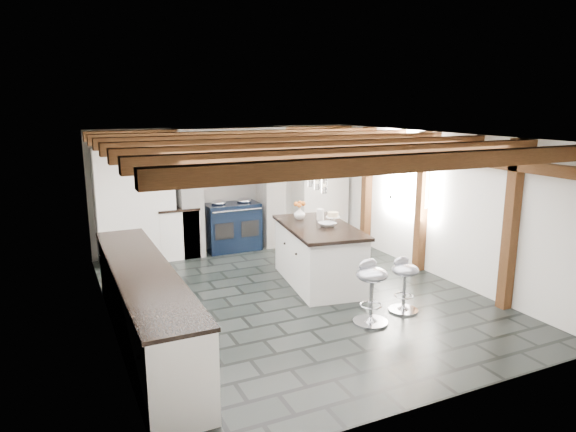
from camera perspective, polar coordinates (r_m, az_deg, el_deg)
name	(u,v)px	position (r m, az deg, el deg)	size (l,w,h in m)	color
ground	(293,296)	(7.53, 0.61, -8.88)	(6.00, 6.00, 0.00)	black
room_shell	(221,210)	(8.27, -7.46, 0.69)	(6.00, 6.03, 6.00)	white
range_cooker	(232,226)	(9.76, -6.23, -1.07)	(1.00, 0.63, 0.99)	black
kitchen_island	(318,254)	(7.91, 3.39, -4.21)	(1.23, 1.98, 1.23)	white
bar_stool_near	(404,278)	(7.03, 12.79, -6.77)	(0.40, 0.40, 0.74)	silver
bar_stool_far	(371,285)	(6.56, 9.22, -7.53)	(0.45, 0.45, 0.83)	silver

